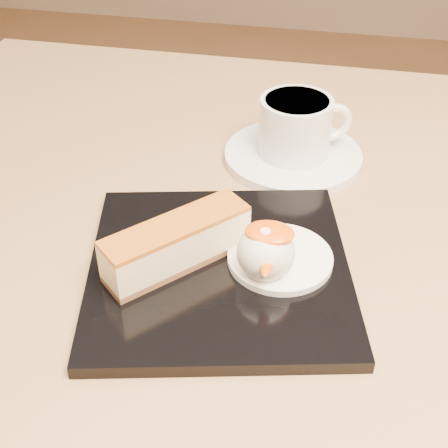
% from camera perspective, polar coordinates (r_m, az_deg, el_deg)
% --- Properties ---
extents(table, '(0.80, 0.80, 0.72)m').
position_cam_1_polar(table, '(0.70, -2.74, -10.01)').
color(table, black).
rests_on(table, ground).
extents(dessert_plate, '(0.26, 0.26, 0.01)m').
position_cam_1_polar(dessert_plate, '(0.54, -0.44, -4.17)').
color(dessert_plate, black).
rests_on(dessert_plate, table).
extents(cheesecake, '(0.11, 0.12, 0.04)m').
position_cam_1_polar(cheesecake, '(0.52, -4.34, -1.79)').
color(cheesecake, brown).
rests_on(cheesecake, dessert_plate).
extents(cream_smear, '(0.09, 0.09, 0.01)m').
position_cam_1_polar(cream_smear, '(0.53, 5.15, -3.11)').
color(cream_smear, white).
rests_on(cream_smear, dessert_plate).
extents(ice_cream_scoop, '(0.05, 0.05, 0.05)m').
position_cam_1_polar(ice_cream_scoop, '(0.51, 3.85, -2.59)').
color(ice_cream_scoop, white).
rests_on(ice_cream_scoop, cream_smear).
extents(mango_sauce, '(0.04, 0.03, 0.01)m').
position_cam_1_polar(mango_sauce, '(0.50, 4.21, -0.77)').
color(mango_sauce, '#F75407').
rests_on(mango_sauce, ice_cream_scoop).
extents(mint_sprig, '(0.03, 0.02, 0.00)m').
position_cam_1_polar(mint_sprig, '(0.55, 2.49, -0.82)').
color(mint_sprig, '#388C2E').
rests_on(mint_sprig, cream_smear).
extents(saucer, '(0.15, 0.15, 0.01)m').
position_cam_1_polar(saucer, '(0.69, 6.31, 6.21)').
color(saucer, white).
rests_on(saucer, table).
extents(coffee_cup, '(0.10, 0.08, 0.06)m').
position_cam_1_polar(coffee_cup, '(0.67, 6.69, 8.95)').
color(coffee_cup, white).
rests_on(coffee_cup, saucer).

